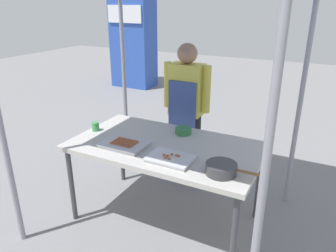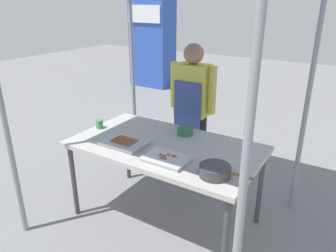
{
  "view_description": "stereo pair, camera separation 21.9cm",
  "coord_description": "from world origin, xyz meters",
  "px_view_note": "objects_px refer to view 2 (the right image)",
  "views": [
    {
      "loc": [
        1.15,
        -2.19,
        1.89
      ],
      "look_at": [
        0.0,
        0.05,
        0.9
      ],
      "focal_mm": 34.37,
      "sensor_mm": 36.0,
      "label": 1
    },
    {
      "loc": [
        1.34,
        -2.09,
        1.89
      ],
      "look_at": [
        0.0,
        0.05,
        0.9
      ],
      "focal_mm": 34.37,
      "sensor_mm": 36.0,
      "label": 2
    }
  ],
  "objects_px": {
    "cooking_wok": "(215,170)",
    "stall_table": "(165,150)",
    "drink_cup_near_edge": "(99,124)",
    "vendor_woman": "(192,104)",
    "condiment_bowl": "(185,131)",
    "tray_grilled_sausages": "(124,143)",
    "neighbor_stall_left": "(152,41)",
    "tray_meat_skewers": "(167,159)"
  },
  "relations": [
    {
      "from": "stall_table",
      "to": "tray_grilled_sausages",
      "type": "height_order",
      "value": "tray_grilled_sausages"
    },
    {
      "from": "tray_grilled_sausages",
      "to": "cooking_wok",
      "type": "distance_m",
      "value": 0.87
    },
    {
      "from": "drink_cup_near_edge",
      "to": "neighbor_stall_left",
      "type": "bearing_deg",
      "value": 118.4
    },
    {
      "from": "vendor_woman",
      "to": "neighbor_stall_left",
      "type": "bearing_deg",
      "value": -49.86
    },
    {
      "from": "stall_table",
      "to": "drink_cup_near_edge",
      "type": "xyz_separation_m",
      "value": [
        -0.72,
        -0.02,
        0.09
      ]
    },
    {
      "from": "stall_table",
      "to": "neighbor_stall_left",
      "type": "distance_m",
      "value": 5.03
    },
    {
      "from": "tray_grilled_sausages",
      "to": "condiment_bowl",
      "type": "relative_size",
      "value": 2.46
    },
    {
      "from": "vendor_woman",
      "to": "tray_meat_skewers",
      "type": "bearing_deg",
      "value": 107.78
    },
    {
      "from": "neighbor_stall_left",
      "to": "tray_grilled_sausages",
      "type": "bearing_deg",
      "value": -58.11
    },
    {
      "from": "tray_grilled_sausages",
      "to": "tray_meat_skewers",
      "type": "relative_size",
      "value": 1.07
    },
    {
      "from": "condiment_bowl",
      "to": "neighbor_stall_left",
      "type": "xyz_separation_m",
      "value": [
        -2.98,
        3.79,
        0.23
      ]
    },
    {
      "from": "stall_table",
      "to": "tray_meat_skewers",
      "type": "bearing_deg",
      "value": -54.91
    },
    {
      "from": "drink_cup_near_edge",
      "to": "cooking_wok",
      "type": "bearing_deg",
      "value": -10.23
    },
    {
      "from": "stall_table",
      "to": "vendor_woman",
      "type": "xyz_separation_m",
      "value": [
        -0.15,
        0.77,
        0.18
      ]
    },
    {
      "from": "drink_cup_near_edge",
      "to": "vendor_woman",
      "type": "distance_m",
      "value": 0.98
    },
    {
      "from": "drink_cup_near_edge",
      "to": "neighbor_stall_left",
      "type": "relative_size",
      "value": 0.04
    },
    {
      "from": "vendor_woman",
      "to": "cooking_wok",
      "type": "bearing_deg",
      "value": 125.52
    },
    {
      "from": "condiment_bowl",
      "to": "tray_meat_skewers",
      "type": "bearing_deg",
      "value": -75.75
    },
    {
      "from": "stall_table",
      "to": "vendor_woman",
      "type": "distance_m",
      "value": 0.81
    },
    {
      "from": "drink_cup_near_edge",
      "to": "neighbor_stall_left",
      "type": "xyz_separation_m",
      "value": [
        -2.21,
        4.09,
        0.22
      ]
    },
    {
      "from": "tray_grilled_sausages",
      "to": "stall_table",
      "type": "bearing_deg",
      "value": 33.53
    },
    {
      "from": "tray_grilled_sausages",
      "to": "vendor_woman",
      "type": "relative_size",
      "value": 0.25
    },
    {
      "from": "cooking_wok",
      "to": "neighbor_stall_left",
      "type": "relative_size",
      "value": 0.19
    },
    {
      "from": "cooking_wok",
      "to": "neighbor_stall_left",
      "type": "xyz_separation_m",
      "value": [
        -3.52,
        4.33,
        0.22
      ]
    },
    {
      "from": "stall_table",
      "to": "tray_meat_skewers",
      "type": "height_order",
      "value": "tray_meat_skewers"
    },
    {
      "from": "tray_meat_skewers",
      "to": "cooking_wok",
      "type": "bearing_deg",
      "value": -1.86
    },
    {
      "from": "vendor_woman",
      "to": "neighbor_stall_left",
      "type": "relative_size",
      "value": 0.74
    },
    {
      "from": "tray_grilled_sausages",
      "to": "drink_cup_near_edge",
      "type": "height_order",
      "value": "drink_cup_near_edge"
    },
    {
      "from": "vendor_woman",
      "to": "condiment_bowl",
      "type": "bearing_deg",
      "value": 111.48
    },
    {
      "from": "cooking_wok",
      "to": "vendor_woman",
      "type": "distance_m",
      "value": 1.27
    },
    {
      "from": "stall_table",
      "to": "vendor_woman",
      "type": "relative_size",
      "value": 1.07
    },
    {
      "from": "neighbor_stall_left",
      "to": "stall_table",
      "type": "bearing_deg",
      "value": -54.19
    },
    {
      "from": "cooking_wok",
      "to": "drink_cup_near_edge",
      "type": "distance_m",
      "value": 1.33
    },
    {
      "from": "tray_grilled_sausages",
      "to": "tray_meat_skewers",
      "type": "distance_m",
      "value": 0.46
    },
    {
      "from": "cooking_wok",
      "to": "stall_table",
      "type": "bearing_deg",
      "value": 156.07
    },
    {
      "from": "neighbor_stall_left",
      "to": "tray_meat_skewers",
      "type": "bearing_deg",
      "value": -54.23
    },
    {
      "from": "cooking_wok",
      "to": "vendor_woman",
      "type": "bearing_deg",
      "value": 125.52
    },
    {
      "from": "stall_table",
      "to": "neighbor_stall_left",
      "type": "height_order",
      "value": "neighbor_stall_left"
    },
    {
      "from": "stall_table",
      "to": "neighbor_stall_left",
      "type": "xyz_separation_m",
      "value": [
        -2.94,
        4.07,
        0.31
      ]
    },
    {
      "from": "tray_grilled_sausages",
      "to": "condiment_bowl",
      "type": "distance_m",
      "value": 0.57
    },
    {
      "from": "stall_table",
      "to": "tray_grilled_sausages",
      "type": "distance_m",
      "value": 0.35
    },
    {
      "from": "drink_cup_near_edge",
      "to": "condiment_bowl",
      "type": "bearing_deg",
      "value": 21.97
    }
  ]
}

